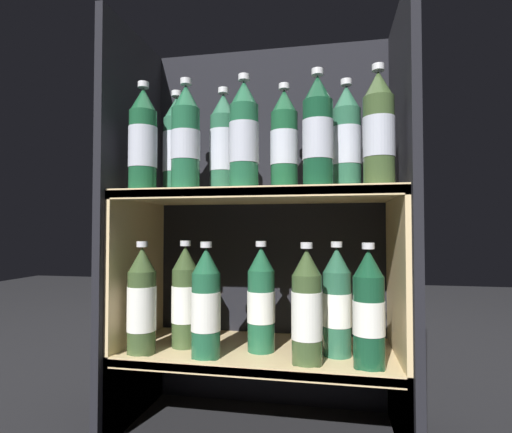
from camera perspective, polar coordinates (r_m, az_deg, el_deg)
name	(u,v)px	position (r m, az deg, el deg)	size (l,w,h in m)	color
fridge_back_wall	(269,224)	(1.19, 1.92, -1.02)	(0.73, 0.02, 1.05)	black
fridge_side_left	(133,223)	(1.15, -17.18, -0.91)	(0.02, 0.35, 1.05)	black
fridge_side_right	(404,222)	(1.03, 20.34, -0.78)	(0.02, 0.35, 1.05)	black
shelf_lower	(259,363)	(1.07, 0.38, -20.17)	(0.69, 0.31, 0.21)	#DBBC84
shelf_upper	(259,256)	(1.02, 0.42, -5.62)	(0.69, 0.31, 0.60)	#DBBC84
bottle_upper_front_0	(143,142)	(1.04, -15.86, 10.17)	(0.07, 0.07, 0.27)	#194C2D
bottle_upper_front_1	(186,140)	(1.00, -10.02, 10.74)	(0.07, 0.07, 0.27)	#1E5638
bottle_upper_front_2	(244,138)	(0.96, -1.74, 11.20)	(0.07, 0.07, 0.27)	#1E5638
bottle_upper_front_3	(318,134)	(0.94, 8.82, 11.54)	(0.07, 0.07, 0.27)	#144228
bottle_upper_front_4	(379,131)	(0.94, 17.13, 11.54)	(0.07, 0.07, 0.27)	#384C28
bottle_upper_back_0	(176,148)	(1.09, -11.31, 9.61)	(0.07, 0.07, 0.27)	#285B42
bottle_upper_back_1	(223,146)	(1.05, -4.71, 10.03)	(0.07, 0.07, 0.27)	#285B42
bottle_upper_back_2	(284,143)	(1.02, 4.06, 10.44)	(0.07, 0.07, 0.27)	#194C2D
bottle_upper_back_3	(347,140)	(1.01, 12.83, 10.54)	(0.07, 0.07, 0.27)	#285B42
bottle_lower_front_0	(142,303)	(1.04, -16.02, -11.78)	(0.07, 0.07, 0.27)	#384C28
bottle_lower_front_1	(206,305)	(0.97, -7.17, -12.45)	(0.07, 0.07, 0.27)	#1E5638
bottle_lower_front_2	(307,309)	(0.93, 7.27, -13.00)	(0.07, 0.07, 0.27)	#384C28
bottle_lower_front_3	(369,311)	(0.93, 15.81, -12.85)	(0.07, 0.07, 0.27)	#144228
bottle_lower_back_0	(185,298)	(1.07, -10.09, -11.44)	(0.07, 0.07, 0.27)	#384C28
bottle_lower_back_1	(261,301)	(1.02, 0.74, -11.94)	(0.07, 0.07, 0.27)	#1E5638
bottle_lower_back_2	(337,303)	(1.00, 11.50, -12.07)	(0.07, 0.07, 0.27)	#285B42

